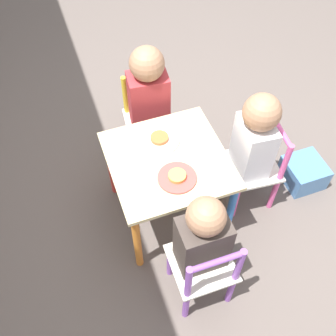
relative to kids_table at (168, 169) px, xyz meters
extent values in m
plane|color=#5B514C|center=(0.00, 0.00, -0.38)|extent=(6.00, 6.00, 0.00)
cube|color=beige|center=(0.00, 0.00, 0.06)|extent=(0.53, 0.53, 0.02)
cylinder|color=#387AD1|center=(-0.23, -0.23, -0.16)|extent=(0.04, 0.04, 0.43)
cylinder|color=green|center=(0.23, -0.23, -0.16)|extent=(0.04, 0.04, 0.43)
cylinder|color=orange|center=(-0.23, 0.23, -0.16)|extent=(0.04, 0.04, 0.43)
cylinder|color=#DB3D38|center=(0.23, 0.23, -0.16)|extent=(0.04, 0.04, 0.43)
cube|color=silver|center=(0.43, -0.05, -0.12)|extent=(0.29, 0.29, 0.02)
cylinder|color=yellow|center=(0.34, 0.07, -0.25)|extent=(0.03, 0.03, 0.25)
cylinder|color=yellow|center=(0.32, -0.14, -0.25)|extent=(0.03, 0.03, 0.25)
cylinder|color=yellow|center=(0.55, 0.05, -0.25)|extent=(0.03, 0.03, 0.25)
cylinder|color=yellow|center=(0.53, -0.16, -0.25)|extent=(0.03, 0.03, 0.25)
cylinder|color=yellow|center=(0.55, 0.05, 0.00)|extent=(0.03, 0.03, 0.26)
cylinder|color=yellow|center=(0.53, -0.16, 0.00)|extent=(0.03, 0.03, 0.26)
cylinder|color=yellow|center=(0.54, -0.06, 0.11)|extent=(0.05, 0.21, 0.02)
cube|color=silver|center=(-0.44, 0.01, -0.12)|extent=(0.26, 0.26, 0.02)
cylinder|color=#8E51BC|center=(-0.33, -0.10, -0.25)|extent=(0.03, 0.03, 0.25)
cylinder|color=#8E51BC|center=(-0.33, 0.11, -0.25)|extent=(0.03, 0.03, 0.25)
cylinder|color=#8E51BC|center=(-0.54, -0.10, -0.25)|extent=(0.03, 0.03, 0.25)
cylinder|color=#8E51BC|center=(-0.54, 0.11, -0.25)|extent=(0.03, 0.03, 0.25)
cylinder|color=#8E51BC|center=(-0.54, -0.10, 0.00)|extent=(0.03, 0.03, 0.26)
cylinder|color=#8E51BC|center=(-0.54, 0.11, 0.00)|extent=(0.03, 0.03, 0.26)
cylinder|color=#8E51BC|center=(-0.54, 0.01, 0.11)|extent=(0.03, 0.21, 0.02)
cube|color=silver|center=(-0.04, -0.43, -0.12)|extent=(0.28, 0.28, 0.02)
cylinder|color=#E5599E|center=(0.08, -0.34, -0.25)|extent=(0.03, 0.03, 0.25)
cylinder|color=#E5599E|center=(-0.14, -0.32, -0.25)|extent=(0.03, 0.03, 0.25)
cylinder|color=#E5599E|center=(0.06, -0.55, -0.25)|extent=(0.03, 0.03, 0.25)
cylinder|color=#E5599E|center=(-0.16, -0.53, -0.25)|extent=(0.03, 0.03, 0.25)
cylinder|color=#E5599E|center=(0.06, -0.55, 0.00)|extent=(0.03, 0.03, 0.26)
cylinder|color=#E5599E|center=(-0.16, -0.53, 0.00)|extent=(0.03, 0.03, 0.26)
cylinder|color=#E5599E|center=(-0.05, -0.54, 0.11)|extent=(0.21, 0.04, 0.02)
cylinder|color=#38383D|center=(0.32, 0.02, -0.25)|extent=(0.07, 0.07, 0.26)
cylinder|color=#38383D|center=(0.31, -0.08, -0.25)|extent=(0.07, 0.07, 0.26)
cube|color=#B23338|center=(0.41, -0.04, 0.05)|extent=(0.16, 0.21, 0.33)
sphere|color=#A37556|center=(0.41, -0.04, 0.29)|extent=(0.17, 0.17, 0.17)
cylinder|color=#7A6B5B|center=(-0.32, -0.05, -0.25)|extent=(0.07, 0.07, 0.26)
cylinder|color=#7A6B5B|center=(-0.32, 0.05, -0.25)|extent=(0.07, 0.07, 0.26)
cube|color=#423833|center=(-0.42, 0.01, 0.03)|extent=(0.14, 0.20, 0.28)
sphere|color=#A37556|center=(-0.42, 0.01, 0.23)|extent=(0.15, 0.15, 0.15)
cylinder|color=#7A6B5B|center=(0.02, -0.32, -0.25)|extent=(0.07, 0.07, 0.26)
cylinder|color=#7A6B5B|center=(-0.08, -0.31, -0.25)|extent=(0.07, 0.07, 0.26)
cube|color=silver|center=(-0.04, -0.41, 0.04)|extent=(0.21, 0.16, 0.30)
sphere|color=#A37556|center=(-0.04, -0.41, 0.26)|extent=(0.17, 0.17, 0.17)
cylinder|color=white|center=(0.12, 0.00, 0.08)|extent=(0.19, 0.19, 0.01)
cylinder|color=#CC6633|center=(0.12, 0.00, 0.09)|extent=(0.08, 0.08, 0.02)
cylinder|color=#E54C47|center=(-0.12, 0.00, 0.08)|extent=(0.17, 0.17, 0.01)
cylinder|color=gold|center=(-0.12, 0.00, 0.09)|extent=(0.08, 0.08, 0.02)
cube|color=#4C7FB7|center=(-0.06, -0.79, -0.31)|extent=(0.21, 0.21, 0.14)
camera|label=1|loc=(-1.05, 0.38, 1.45)|focal=42.00mm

